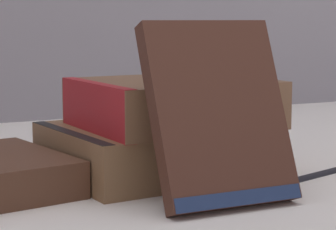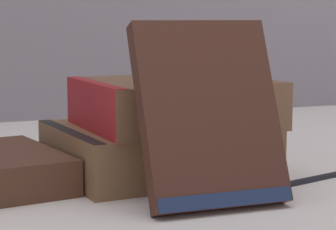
# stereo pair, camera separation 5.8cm
# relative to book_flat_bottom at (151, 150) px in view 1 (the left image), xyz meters

# --- Properties ---
(ground_plane) EXTENTS (3.00, 3.00, 0.00)m
(ground_plane) POSITION_rel_book_flat_bottom_xyz_m (0.01, -0.05, -0.02)
(ground_plane) COLOR white
(book_flat_bottom) EXTENTS (0.21, 0.18, 0.05)m
(book_flat_bottom) POSITION_rel_book_flat_bottom_xyz_m (0.00, 0.00, 0.00)
(book_flat_bottom) COLOR brown
(book_flat_bottom) RESTS_ON ground_plane
(book_flat_top) EXTENTS (0.18, 0.16, 0.05)m
(book_flat_top) POSITION_rel_book_flat_bottom_xyz_m (0.01, -0.01, 0.05)
(book_flat_top) COLOR brown
(book_flat_top) RESTS_ON book_flat_bottom
(book_leaning_front) EXTENTS (0.12, 0.08, 0.15)m
(book_leaning_front) POSITION_rel_book_flat_bottom_xyz_m (0.00, -0.13, 0.05)
(book_leaning_front) COLOR #422319
(book_leaning_front) RESTS_ON ground_plane
(pocket_watch) EXTENTS (0.05, 0.05, 0.01)m
(pocket_watch) POSITION_rel_book_flat_bottom_xyz_m (0.06, -0.02, 0.07)
(pocket_watch) COLOR silver
(pocket_watch) RESTS_ON book_flat_top
(fountain_pen) EXTENTS (0.12, 0.04, 0.01)m
(fountain_pen) POSITION_rel_book_flat_bottom_xyz_m (0.15, -0.08, -0.02)
(fountain_pen) COLOR black
(fountain_pen) RESTS_ON ground_plane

